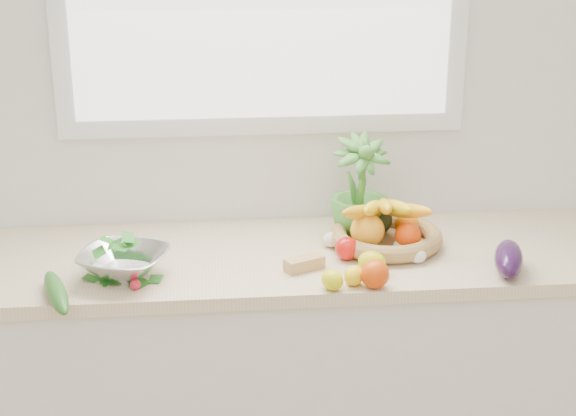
{
  "coord_description": "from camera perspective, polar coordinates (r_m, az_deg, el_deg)",
  "views": [
    {
      "loc": [
        -0.19,
        -0.53,
        1.93
      ],
      "look_at": [
        0.05,
        1.93,
        1.05
      ],
      "focal_mm": 55.0,
      "sensor_mm": 36.0,
      "label": 1
    }
  ],
  "objects": [
    {
      "name": "cucumber",
      "position": [
        2.45,
        -14.75,
        -5.28
      ],
      "size": [
        0.13,
        0.28,
        0.05
      ],
      "primitive_type": "ellipsoid",
      "rotation": [
        0.0,
        0.0,
        0.29
      ],
      "color": "#205318",
      "rests_on": "countertop"
    },
    {
      "name": "lemon_b",
      "position": [
        2.47,
        4.28,
        -4.38
      ],
      "size": [
        0.08,
        0.09,
        0.06
      ],
      "primitive_type": "ellipsoid",
      "rotation": [
        0.0,
        0.0,
        -0.41
      ],
      "color": "yellow",
      "rests_on": "countertop"
    },
    {
      "name": "garlic_b",
      "position": [
        2.73,
        2.84,
        -2.06
      ],
      "size": [
        0.07,
        0.07,
        0.05
      ],
      "primitive_type": "ellipsoid",
      "rotation": [
        0.0,
        0.0,
        -0.2
      ],
      "color": "white",
      "rests_on": "countertop"
    },
    {
      "name": "garlic_c",
      "position": [
        2.64,
        8.36,
        -3.06
      ],
      "size": [
        0.06,
        0.06,
        0.05
      ],
      "primitive_type": "ellipsoid",
      "rotation": [
        0.0,
        0.0,
        0.08
      ],
      "color": "white",
      "rests_on": "countertop"
    },
    {
      "name": "colander_with_spinach",
      "position": [
        2.54,
        -10.57,
        -3.1
      ],
      "size": [
        0.31,
        0.31,
        0.13
      ],
      "color": "silver",
      "rests_on": "countertop"
    },
    {
      "name": "apple",
      "position": [
        2.63,
        3.81,
        -2.62
      ],
      "size": [
        0.07,
        0.07,
        0.07
      ],
      "primitive_type": "sphere",
      "rotation": [
        0.0,
        0.0,
        0.05
      ],
      "color": "red",
      "rests_on": "countertop"
    },
    {
      "name": "fruit_basket",
      "position": [
        2.74,
        6.31,
        -1.44
      ],
      "size": [
        0.39,
        0.39,
        0.18
      ],
      "color": "#B57E50",
      "rests_on": "countertop"
    },
    {
      "name": "garlic_a",
      "position": [
        2.71,
        7.33,
        -2.43
      ],
      "size": [
        0.06,
        0.06,
        0.04
      ],
      "primitive_type": "ellipsoid",
      "rotation": [
        0.0,
        0.0,
        0.21
      ],
      "color": "white",
      "rests_on": "countertop"
    },
    {
      "name": "ginger",
      "position": [
        2.57,
        1.06,
        -3.61
      ],
      "size": [
        0.13,
        0.09,
        0.04
      ],
      "primitive_type": "cube",
      "rotation": [
        0.0,
        0.0,
        0.44
      ],
      "color": "tan",
      "rests_on": "countertop"
    },
    {
      "name": "lemon_a",
      "position": [
        2.44,
        2.88,
        -4.66
      ],
      "size": [
        0.08,
        0.09,
        0.06
      ],
      "primitive_type": "ellipsoid",
      "rotation": [
        0.0,
        0.0,
        0.44
      ],
      "color": "#DADB0B",
      "rests_on": "countertop"
    },
    {
      "name": "orange_loose",
      "position": [
        2.45,
        5.65,
        -4.29
      ],
      "size": [
        0.1,
        0.1,
        0.08
      ],
      "primitive_type": "sphere",
      "rotation": [
        0.0,
        0.0,
        0.33
      ],
      "color": "#DF4107",
      "rests_on": "countertop"
    },
    {
      "name": "eggplant",
      "position": [
        2.61,
        14.07,
        -3.2
      ],
      "size": [
        0.14,
        0.23,
        0.09
      ],
      "primitive_type": "ellipsoid",
      "rotation": [
        0.0,
        0.0,
        -0.31
      ],
      "color": "#280E35",
      "rests_on": "countertop"
    },
    {
      "name": "radish",
      "position": [
        2.48,
        -9.84,
        -4.9
      ],
      "size": [
        0.04,
        0.04,
        0.03
      ],
      "primitive_type": "sphere",
      "rotation": [
        0.0,
        0.0,
        0.37
      ],
      "color": "red",
      "rests_on": "countertop"
    },
    {
      "name": "countertop",
      "position": [
        2.7,
        -1.1,
        -3.29
      ],
      "size": [
        2.24,
        0.62,
        0.04
      ],
      "primitive_type": "cube",
      "color": "beige",
      "rests_on": "counter_cabinet"
    },
    {
      "name": "back_wall",
      "position": [
        2.84,
        -1.65,
        7.84
      ],
      "size": [
        4.5,
        0.02,
        2.7
      ],
      "primitive_type": "cube",
      "color": "white",
      "rests_on": "ground"
    },
    {
      "name": "lemon_c",
      "position": [
        2.55,
        5.45,
        -3.53
      ],
      "size": [
        0.11,
        0.1,
        0.07
      ],
      "primitive_type": "ellipsoid",
      "rotation": [
        0.0,
        0.0,
        0.99
      ],
      "color": "#D8C80B",
      "rests_on": "countertop"
    },
    {
      "name": "potted_herb",
      "position": [
        2.77,
        4.63,
        1.28
      ],
      "size": [
        0.22,
        0.22,
        0.33
      ],
      "primitive_type": "imported",
      "rotation": [
        0.0,
        0.0,
        0.19
      ],
      "color": "#448831",
      "rests_on": "countertop"
    },
    {
      "name": "counter_cabinet",
      "position": [
        2.9,
        -1.04,
        -11.5
      ],
      "size": [
        2.2,
        0.58,
        0.86
      ],
      "primitive_type": "cube",
      "color": "silver",
      "rests_on": "ground"
    }
  ]
}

